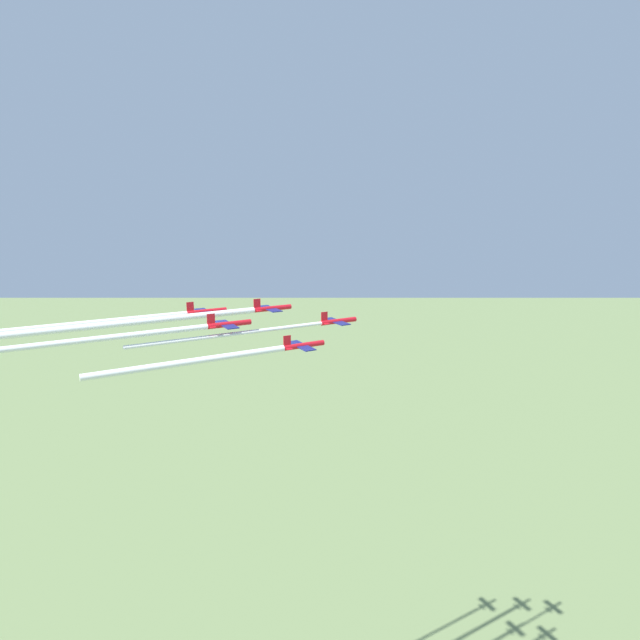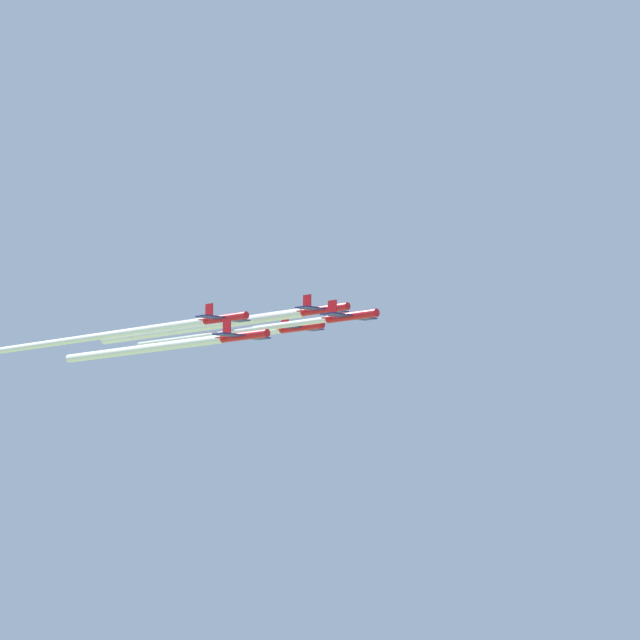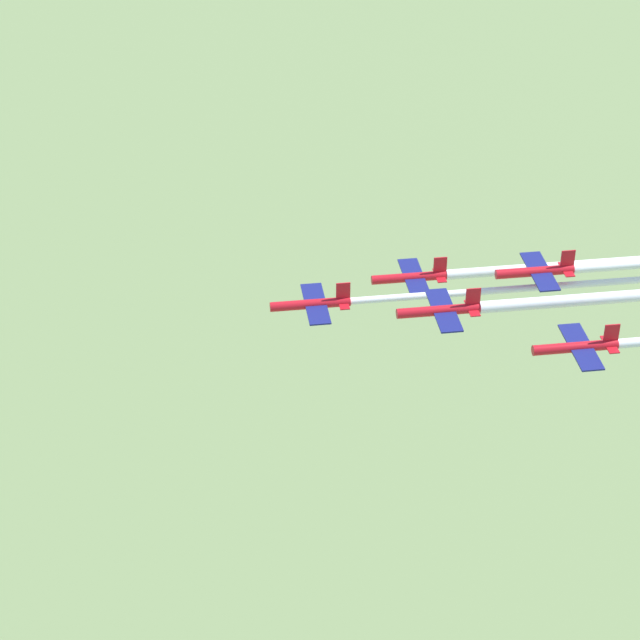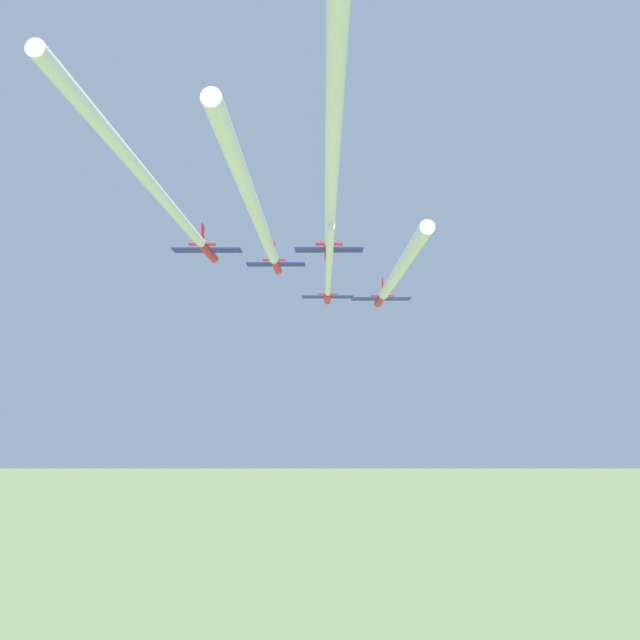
% 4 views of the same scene
% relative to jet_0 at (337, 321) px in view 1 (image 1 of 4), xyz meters
% --- Properties ---
extents(jet_0, '(8.51, 9.07, 3.04)m').
position_rel_jet_0_xyz_m(jet_0, '(0.00, 0.00, 0.00)').
color(jet_0, red).
extents(jet_1, '(8.51, 9.07, 3.04)m').
position_rel_jet_0_xyz_m(jet_1, '(-8.02, -12.53, 2.88)').
color(jet_1, red).
extents(jet_2, '(8.51, 9.07, 3.04)m').
position_rel_jet_0_xyz_m(jet_2, '(7.06, -13.10, -2.17)').
color(jet_2, red).
extents(jet_3, '(8.51, 9.07, 3.04)m').
position_rel_jet_0_xyz_m(jet_3, '(-16.03, -25.07, 2.13)').
color(jet_3, red).
extents(jet_4, '(8.51, 9.07, 3.04)m').
position_rel_jet_0_xyz_m(jet_4, '(-0.96, -25.63, 2.15)').
color(jet_4, red).
extents(smoke_trail_0, '(2.36, 41.35, 0.82)m').
position_rel_jet_0_xyz_m(smoke_trail_0, '(-0.93, -24.81, -0.04)').
color(smoke_trail_0, white).
extents(smoke_trail_1, '(3.15, 48.23, 1.35)m').
position_rel_jet_0_xyz_m(smoke_trail_1, '(-9.07, -40.78, 2.84)').
color(smoke_trail_1, white).
extents(smoke_trail_2, '(2.59, 36.44, 1.23)m').
position_rel_jet_0_xyz_m(smoke_trail_2, '(6.22, -35.44, -2.21)').
color(smoke_trail_2, white).
extents(smoke_trail_3, '(2.62, 42.33, 1.04)m').
position_rel_jet_0_xyz_m(smoke_trail_3, '(-16.98, -50.36, 2.08)').
color(smoke_trail_3, white).
extents(smoke_trail_4, '(3.14, 54.67, 1.09)m').
position_rel_jet_0_xyz_m(smoke_trail_4, '(-2.13, -57.10, 2.10)').
color(smoke_trail_4, white).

